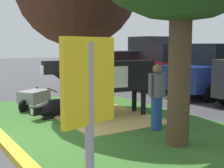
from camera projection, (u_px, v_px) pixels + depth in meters
ground_plane at (34, 139)px, 6.59m from camera, size 80.00×80.00×0.00m
grass_island at (102, 121)px, 8.07m from camera, size 8.34×4.92×0.02m
hay_bedding at (103, 116)px, 8.52m from camera, size 3.22×2.43×0.04m
cow_holstein at (108, 77)px, 8.32m from camera, size 0.93×3.13×1.58m
calf_lying at (53, 108)px, 8.57m from camera, size 0.82×1.33×0.48m
person_handler at (157, 95)px, 7.13m from camera, size 0.34×0.53×1.54m
wheelbarrow at (34, 97)px, 9.53m from camera, size 1.21×1.49×0.63m
parking_sign at (89, 130)px, 2.01m from camera, size 0.16×0.43×2.03m
pickup_truck_black at (139, 61)px, 17.02m from camera, size 2.36×5.46×2.42m
hatchback_white at (168, 66)px, 14.52m from camera, size 2.14×4.46×2.02m
sedan_blue at (216, 70)px, 12.12m from camera, size 2.14×4.46×2.02m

